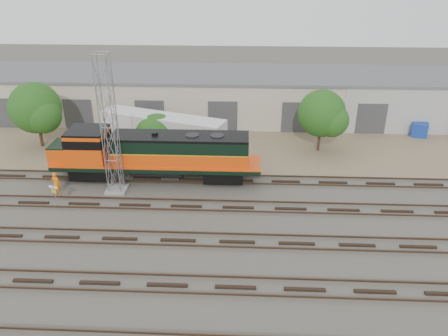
{
  "coord_description": "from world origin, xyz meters",
  "views": [
    {
      "loc": [
        4.25,
        -27.3,
        17.32
      ],
      "look_at": [
        2.79,
        4.0,
        2.2
      ],
      "focal_mm": 35.0,
      "sensor_mm": 36.0,
      "label": 1
    }
  ],
  "objects_px": {
    "semi_trailer": "(165,130)",
    "locomotive": "(153,154)",
    "signal_tower": "(109,129)",
    "worker": "(56,183)"
  },
  "relations": [
    {
      "from": "locomotive",
      "to": "worker",
      "type": "distance_m",
      "value": 8.05
    },
    {
      "from": "locomotive",
      "to": "worker",
      "type": "height_order",
      "value": "locomotive"
    },
    {
      "from": "signal_tower",
      "to": "worker",
      "type": "distance_m",
      "value": 6.47
    },
    {
      "from": "locomotive",
      "to": "signal_tower",
      "type": "bearing_deg",
      "value": -142.0
    },
    {
      "from": "semi_trailer",
      "to": "signal_tower",
      "type": "bearing_deg",
      "value": -90.47
    },
    {
      "from": "signal_tower",
      "to": "semi_trailer",
      "type": "relative_size",
      "value": 0.89
    },
    {
      "from": "worker",
      "to": "signal_tower",
      "type": "bearing_deg",
      "value": -158.81
    },
    {
      "from": "semi_trailer",
      "to": "locomotive",
      "type": "bearing_deg",
      "value": -71.68
    },
    {
      "from": "worker",
      "to": "semi_trailer",
      "type": "bearing_deg",
      "value": -119.77
    },
    {
      "from": "locomotive",
      "to": "semi_trailer",
      "type": "relative_size",
      "value": 1.4
    }
  ]
}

